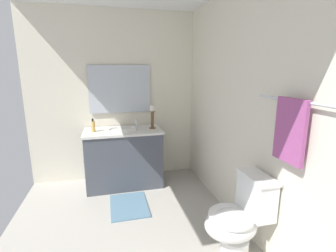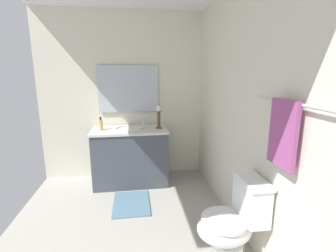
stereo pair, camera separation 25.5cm
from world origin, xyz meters
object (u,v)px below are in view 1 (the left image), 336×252
object	(u,v)px
vanity_cabinet	(124,157)
mirror	(120,89)
sink_basin	(123,133)
candle_holder_tall	(152,117)
toilet	(238,219)
bath_mat	(129,206)
towel_near_vanity	(290,131)
soap_bottle	(93,126)
towel_bar	(295,101)

from	to	relation	value
vanity_cabinet	mirror	distance (m)	0.98
sink_basin	candle_holder_tall	world-z (taller)	candle_holder_tall
toilet	bath_mat	size ratio (longest dim) A/B	1.25
towel_near_vanity	soap_bottle	bearing A→B (deg)	-143.16
toilet	candle_holder_tall	bearing A→B (deg)	-165.53
candle_holder_tall	vanity_cabinet	bearing A→B (deg)	-91.00
vanity_cabinet	towel_near_vanity	size ratio (longest dim) A/B	2.31
vanity_cabinet	mirror	bearing A→B (deg)	179.99
mirror	soap_bottle	size ratio (longest dim) A/B	4.86
vanity_cabinet	candle_holder_tall	xyz separation A→B (m)	(0.01, 0.41, 0.57)
sink_basin	towel_near_vanity	xyz separation A→B (m)	(1.92, 1.05, 0.42)
mirror	soap_bottle	bearing A→B (deg)	-54.15
candle_holder_tall	toilet	world-z (taller)	candle_holder_tall
vanity_cabinet	towel_near_vanity	distance (m)	2.33
candle_holder_tall	toilet	xyz separation A→B (m)	(1.67, 0.43, -0.61)
candle_holder_tall	soap_bottle	world-z (taller)	candle_holder_tall
toilet	towel_near_vanity	size ratio (longest dim) A/B	1.63
sink_basin	towel_bar	world-z (taller)	towel_bar
sink_basin	soap_bottle	xyz separation A→B (m)	(0.00, -0.39, 0.11)
sink_basin	toilet	xyz separation A→B (m)	(1.68, 0.84, -0.40)
vanity_cabinet	mirror	world-z (taller)	mirror
towel_near_vanity	bath_mat	bearing A→B (deg)	-141.08
vanity_cabinet	towel_near_vanity	xyz separation A→B (m)	(1.92, 1.05, 0.78)
vanity_cabinet	bath_mat	world-z (taller)	vanity_cabinet
vanity_cabinet	sink_basin	xyz separation A→B (m)	(0.00, 0.00, 0.36)
sink_basin	mirror	bearing A→B (deg)	-179.80
vanity_cabinet	towel_bar	distance (m)	2.41
vanity_cabinet	towel_near_vanity	world-z (taller)	towel_near_vanity
towel_bar	bath_mat	distance (m)	2.18
soap_bottle	towel_near_vanity	xyz separation A→B (m)	(1.92, 1.44, 0.31)
vanity_cabinet	towel_bar	bearing A→B (deg)	29.01
mirror	bath_mat	size ratio (longest dim) A/B	1.46
soap_bottle	bath_mat	bearing A→B (deg)	32.13
towel_near_vanity	towel_bar	bearing A→B (deg)	90.00
mirror	towel_bar	size ratio (longest dim) A/B	1.11
towel_near_vanity	bath_mat	size ratio (longest dim) A/B	0.77
mirror	bath_mat	bearing A→B (deg)	0.00
sink_basin	mirror	distance (m)	0.64
mirror	bath_mat	xyz separation A→B (m)	(0.91, 0.00, -1.34)
candle_holder_tall	mirror	bearing A→B (deg)	-124.75
mirror	bath_mat	world-z (taller)	mirror
vanity_cabinet	sink_basin	bearing A→B (deg)	90.00
sink_basin	towel_bar	distance (m)	2.29
towel_bar	towel_near_vanity	xyz separation A→B (m)	(0.00, -0.02, -0.21)
vanity_cabinet	candle_holder_tall	world-z (taller)	candle_holder_tall
vanity_cabinet	soap_bottle	xyz separation A→B (m)	(0.00, -0.39, 0.48)
vanity_cabinet	toilet	size ratio (longest dim) A/B	1.42
vanity_cabinet	towel_bar	world-z (taller)	towel_bar
mirror	candle_holder_tall	size ratio (longest dim) A/B	2.72
bath_mat	toilet	bearing A→B (deg)	38.80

